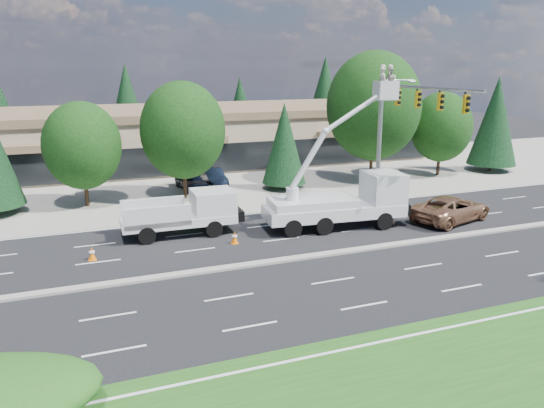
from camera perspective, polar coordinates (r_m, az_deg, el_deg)
name	(u,v)px	position (r m, az deg, el deg)	size (l,w,h in m)	color
ground	(304,258)	(27.55, 3.51, -5.82)	(140.00, 140.00, 0.00)	black
concrete_apron	(208,181)	(45.78, -6.91, 2.46)	(140.00, 22.00, 0.01)	gray
grass_verge	(487,403)	(17.86, 22.10, -19.23)	(140.00, 10.00, 0.01)	#1D4C15
road_median	(304,257)	(27.53, 3.51, -5.70)	(120.00, 0.55, 0.12)	gray
strip_mall	(183,134)	(54.91, -9.60, 7.40)	(50.40, 15.40, 5.50)	tan
tree_front_c	(82,146)	(38.81, -19.74, 5.93)	(5.28, 5.28, 7.33)	#332114
tree_front_d	(183,130)	(39.48, -9.58, 7.82)	(6.20, 6.20, 8.61)	#332114
tree_front_e	(284,143)	(41.98, 1.32, 6.55)	(3.48, 3.48, 6.86)	#332114
tree_front_f	(374,106)	(45.33, 10.89, 10.31)	(7.83, 7.83, 10.86)	#332114
tree_front_g	(441,127)	(49.54, 17.75, 7.90)	(5.36, 5.36, 7.44)	#332114
tree_front_h	(495,121)	(53.45, 22.87, 8.23)	(4.40, 4.40, 8.67)	#332114
tree_back_b	(127,103)	(65.93, -15.33, 10.44)	(5.00, 5.00, 9.85)	#332114
tree_back_c	(240,107)	(68.86, -3.44, 10.35)	(4.17, 4.17, 8.22)	#332114
tree_back_d	(325,94)	(73.29, 5.70, 11.67)	(5.49, 5.49, 10.83)	#332114
signal_mast	(398,120)	(37.09, 13.42, 8.77)	(2.76, 10.16, 9.00)	gray
utility_pickup	(187,217)	(31.43, -9.15, -1.39)	(6.61, 2.75, 2.51)	silver
bucket_truck	(348,193)	(32.53, 8.23, 1.14)	(9.20, 3.48, 9.68)	silver
traffic_cone_a	(92,253)	(28.67, -18.80, -5.06)	(0.40, 0.40, 0.70)	orange
traffic_cone_b	(235,238)	(29.66, -4.04, -3.62)	(0.40, 0.40, 0.70)	orange
traffic_cone_c	(297,228)	(31.30, 2.68, -2.60)	(0.40, 0.40, 0.70)	orange
traffic_cone_d	(390,218)	(34.04, 12.55, -1.52)	(0.40, 0.40, 0.70)	orange
minivan	(451,209)	(35.57, 18.73, -0.47)	(2.68, 5.81, 1.61)	#9D6C4C
parked_car_west	(191,180)	(42.82, -8.71, 2.54)	(1.72, 4.29, 1.46)	black
parked_car_east	(213,177)	(43.85, -6.33, 2.87)	(1.49, 4.28, 1.41)	black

